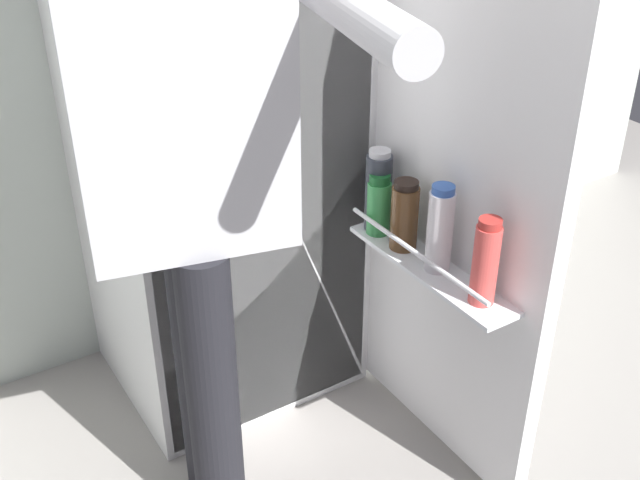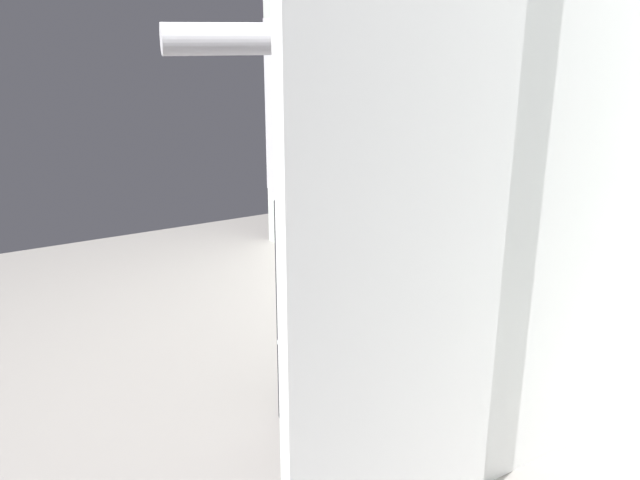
# 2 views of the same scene
# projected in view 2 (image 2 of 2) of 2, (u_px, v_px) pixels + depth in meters

# --- Properties ---
(ground_plane) EXTENTS (5.59, 5.59, 0.00)m
(ground_plane) POSITION_uv_depth(u_px,v_px,m) (341.00, 457.00, 2.10)
(ground_plane) COLOR gray
(kitchen_wall) EXTENTS (4.40, 0.10, 2.60)m
(kitchen_wall) POSITION_uv_depth(u_px,v_px,m) (569.00, 37.00, 2.12)
(kitchen_wall) COLOR beige
(kitchen_wall) RESTS_ON ground_plane
(refrigerator) EXTENTS (0.71, 1.20, 1.68)m
(refrigerator) POSITION_uv_depth(u_px,v_px,m) (478.00, 189.00, 2.05)
(refrigerator) COLOR white
(refrigerator) RESTS_ON ground_plane
(person) EXTENTS (0.54, 0.77, 1.59)m
(person) POSITION_uv_depth(u_px,v_px,m) (315.00, 152.00, 2.05)
(person) COLOR black
(person) RESTS_ON ground_plane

